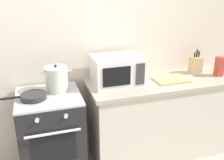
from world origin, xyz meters
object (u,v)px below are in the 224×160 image
(stove, at_px, (52,137))
(cutting_board, at_px, (171,79))
(microwave, at_px, (117,70))
(pasta_box, at_px, (219,66))
(frying_pan, at_px, (33,96))
(knife_block, at_px, (196,65))
(stock_pot, at_px, (57,79))

(stove, height_order, cutting_board, cutting_board)
(microwave, distance_m, pasta_box, 1.19)
(microwave, relative_size, pasta_box, 2.27)
(frying_pan, xyz_separation_m, knife_block, (1.84, 0.19, 0.07))
(frying_pan, bearing_deg, pasta_box, 0.47)
(stove, bearing_deg, knife_block, 4.73)
(frying_pan, height_order, microwave, microwave)
(microwave, bearing_deg, cutting_board, -7.49)
(frying_pan, bearing_deg, stock_pot, 27.99)
(stock_pot, distance_m, pasta_box, 1.80)
(frying_pan, distance_m, microwave, 0.87)
(frying_pan, xyz_separation_m, cutting_board, (1.44, 0.05, -0.02))
(frying_pan, bearing_deg, knife_block, 5.79)
(stock_pot, bearing_deg, frying_pan, -152.01)
(stove, distance_m, frying_pan, 0.51)
(stove, height_order, knife_block, knife_block)
(stove, xyz_separation_m, knife_block, (1.71, 0.14, 0.56))
(microwave, xyz_separation_m, cutting_board, (0.59, -0.08, -0.14))
(stove, relative_size, frying_pan, 2.14)
(microwave, height_order, knife_block, microwave)
(cutting_board, bearing_deg, stock_pot, 176.31)
(pasta_box, bearing_deg, stock_pot, 176.58)
(stock_pot, height_order, pasta_box, stock_pot)
(knife_block, bearing_deg, stove, -175.27)
(stove, height_order, pasta_box, pasta_box)
(microwave, distance_m, knife_block, 1.00)
(knife_block, height_order, pasta_box, knife_block)
(cutting_board, bearing_deg, stove, -179.95)
(stove, height_order, frying_pan, frying_pan)
(frying_pan, xyz_separation_m, microwave, (0.85, 0.12, 0.12))
(stock_pot, bearing_deg, microwave, 0.02)
(stock_pot, xyz_separation_m, cutting_board, (1.21, -0.08, -0.11))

